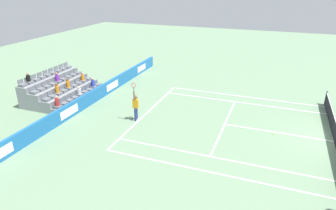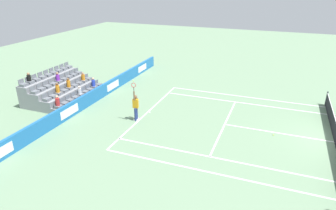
# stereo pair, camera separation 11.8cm
# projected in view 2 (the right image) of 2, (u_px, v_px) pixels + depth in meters

# --- Properties ---
(ground_plane) EXTENTS (80.00, 80.00, 0.00)m
(ground_plane) POSITION_uv_depth(u_px,v_px,m) (334.00, 142.00, 17.46)
(ground_plane) COLOR gray
(line_baseline) EXTENTS (10.97, 0.10, 0.01)m
(line_baseline) POSITION_uv_depth(u_px,v_px,m) (148.00, 112.00, 21.39)
(line_baseline) COLOR white
(line_baseline) RESTS_ON ground
(line_service) EXTENTS (8.23, 0.10, 0.01)m
(line_service) POSITION_uv_depth(u_px,v_px,m) (225.00, 124.00, 19.57)
(line_service) COLOR white
(line_service) RESTS_ON ground
(line_centre_service) EXTENTS (0.10, 6.40, 0.01)m
(line_centre_service) POSITION_uv_depth(u_px,v_px,m) (276.00, 133.00, 18.52)
(line_centre_service) COLOR white
(line_centre_service) RESTS_ON ground
(line_singles_sideline_left) EXTENTS (0.10, 11.89, 0.01)m
(line_singles_sideline_left) POSITION_uv_depth(u_px,v_px,m) (218.00, 158.00, 15.89)
(line_singles_sideline_left) COLOR white
(line_singles_sideline_left) RESTS_ON ground
(line_singles_sideline_right) EXTENTS (0.10, 11.89, 0.01)m
(line_singles_sideline_right) POSITION_uv_depth(u_px,v_px,m) (241.00, 103.00, 22.96)
(line_singles_sideline_right) COLOR white
(line_singles_sideline_right) RESTS_ON ground
(line_doubles_sideline_left) EXTENTS (0.10, 11.89, 0.01)m
(line_doubles_sideline_left) POSITION_uv_depth(u_px,v_px,m) (212.00, 173.00, 14.71)
(line_doubles_sideline_left) COLOR white
(line_doubles_sideline_left) RESTS_ON ground
(line_doubles_sideline_right) EXTENTS (0.10, 11.89, 0.01)m
(line_doubles_sideline_right) POSITION_uv_depth(u_px,v_px,m) (244.00, 97.00, 24.14)
(line_doubles_sideline_right) COLOR white
(line_doubles_sideline_right) RESTS_ON ground
(line_centre_mark) EXTENTS (0.10, 0.20, 0.01)m
(line_centre_mark) POSITION_uv_depth(u_px,v_px,m) (149.00, 112.00, 21.35)
(line_centre_mark) COLOR white
(line_centre_mark) RESTS_ON ground
(sponsor_barrier) EXTENTS (22.69, 0.22, 1.01)m
(sponsor_barrier) POSITION_uv_depth(u_px,v_px,m) (92.00, 97.00, 22.70)
(sponsor_barrier) COLOR #1E66AD
(sponsor_barrier) RESTS_ON ground
(tennis_net) EXTENTS (11.97, 0.10, 1.07)m
(tennis_net) POSITION_uv_depth(u_px,v_px,m) (336.00, 135.00, 17.27)
(tennis_net) COLOR #33383D
(tennis_net) RESTS_ON ground
(tennis_player) EXTENTS (0.53, 0.39, 2.85)m
(tennis_player) POSITION_uv_depth(u_px,v_px,m) (136.00, 106.00, 19.80)
(tennis_player) COLOR navy
(tennis_player) RESTS_ON ground
(stadium_stand) EXTENTS (5.58, 3.80, 2.51)m
(stadium_stand) POSITION_uv_depth(u_px,v_px,m) (61.00, 90.00, 23.60)
(stadium_stand) COLOR gray
(stadium_stand) RESTS_ON ground
(loose_tennis_ball) EXTENTS (0.07, 0.07, 0.07)m
(loose_tennis_ball) POSITION_uv_depth(u_px,v_px,m) (273.00, 135.00, 18.19)
(loose_tennis_ball) COLOR #D1E533
(loose_tennis_ball) RESTS_ON ground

